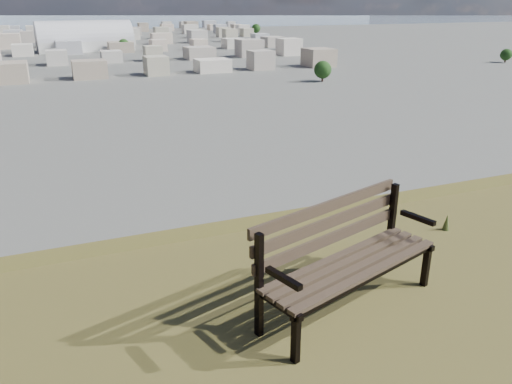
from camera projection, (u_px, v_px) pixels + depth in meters
name	position (u px, v px, depth m)	size (l,w,h in m)	color
park_bench	(344.00, 251.00, 3.93)	(1.70, 0.98, 0.85)	#443527
arena	(85.00, 41.00, 290.20)	(54.14, 25.97, 22.24)	silver
city_blocks	(46.00, 37.00, 350.56)	(395.00, 361.00, 7.00)	silver
bay_water	(42.00, 19.00, 788.93)	(2400.00, 700.00, 0.12)	#8799AC
far_hills	(12.00, 2.00, 1193.20)	(2050.00, 340.00, 60.00)	#8797A7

